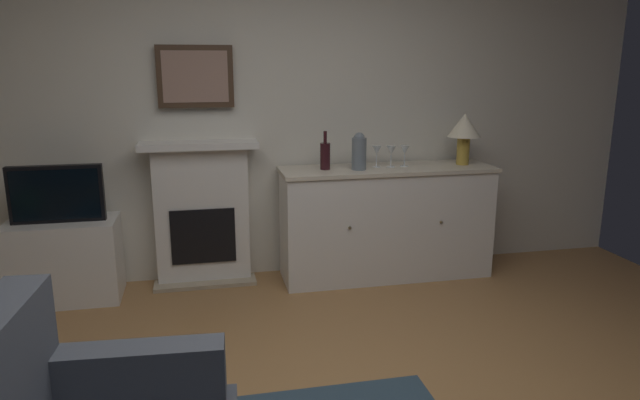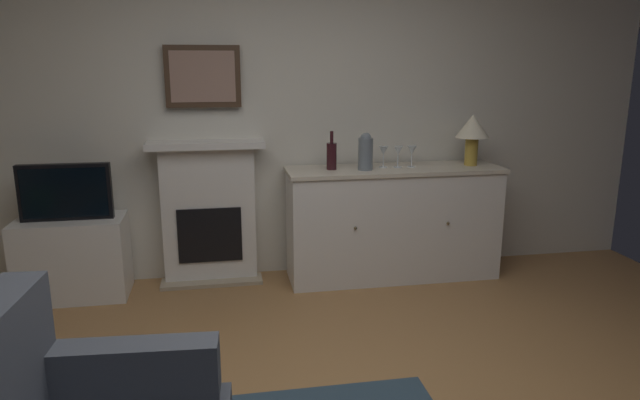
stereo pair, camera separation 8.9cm
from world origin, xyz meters
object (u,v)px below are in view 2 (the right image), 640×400
wine_bottle (332,155)px  wine_glass_left (384,152)px  tv_set (65,192)px  framed_picture (203,77)px  fireplace_unit (209,212)px  sideboard_cabinet (393,223)px  wine_glass_center (398,152)px  table_lamp (473,130)px  wine_glass_right (412,151)px  tv_cabinet (73,258)px  vase_decorative (366,152)px

wine_bottle → wine_glass_left: 0.41m
wine_glass_left → tv_set: 2.32m
framed_picture → fireplace_unit: bearing=-90.0°
sideboard_cabinet → wine_glass_center: bearing=20.2°
table_lamp → tv_set: size_ratio=0.65×
sideboard_cabinet → wine_glass_right: bearing=4.1°
wine_glass_center → tv_cabinet: bearing=179.9°
wine_bottle → tv_set: (-1.90, -0.03, -0.20)m
wine_bottle → wine_glass_left: wine_bottle is taller
wine_bottle → sideboard_cabinet: bearing=-2.0°
wine_glass_left → wine_glass_center: same height
framed_picture → wine_glass_left: (1.34, -0.19, -0.56)m
tv_cabinet → tv_set: tv_set is taller
fireplace_unit → tv_set: bearing=-169.2°
table_lamp → tv_cabinet: size_ratio=0.53×
framed_picture → sideboard_cabinet: framed_picture is taller
wine_glass_left → tv_cabinet: bearing=-179.6°
framed_picture → sideboard_cabinet: bearing=-8.9°
fireplace_unit → vase_decorative: 1.29m
fireplace_unit → wine_bottle: bearing=-9.8°
wine_bottle → wine_glass_right: bearing=-0.6°
wine_glass_left → wine_glass_center: size_ratio=1.00×
framed_picture → table_lamp: size_ratio=1.37×
wine_glass_right → vase_decorative: (-0.38, -0.06, 0.02)m
tv_set → fireplace_unit: bearing=10.8°
tv_set → tv_cabinet: bearing=90.0°
wine_glass_left → sideboard_cabinet: bearing=-20.7°
vase_decorative → tv_set: (-2.15, 0.04, -0.23)m
wine_glass_left → vase_decorative: (-0.16, -0.08, 0.02)m
wine_glass_right → vase_decorative: 0.39m
fireplace_unit → wine_glass_right: 1.63m
tv_cabinet → tv_set: bearing=-90.0°
wine_glass_center → vase_decorative: size_ratio=0.59×
wine_glass_center → tv_cabinet: wine_glass_center is taller
wine_glass_right → framed_picture: bearing=172.2°
tv_set → framed_picture: bearing=13.3°
wine_glass_left → wine_bottle: bearing=-178.1°
sideboard_cabinet → wine_glass_left: size_ratio=10.10×
table_lamp → tv_cabinet: table_lamp is taller
table_lamp → wine_glass_center: bearing=179.0°
sideboard_cabinet → wine_bottle: (-0.49, 0.02, 0.55)m
wine_bottle → framed_picture: bearing=167.5°
fireplace_unit → wine_glass_right: size_ratio=6.67×
table_lamp → vase_decorative: 0.88m
fireplace_unit → sideboard_cabinet: fireplace_unit is taller
fireplace_unit → wine_glass_left: fireplace_unit is taller
vase_decorative → tv_cabinet: vase_decorative is taller
tv_set → wine_glass_center: bearing=0.4°
tv_cabinet → tv_set: 0.49m
tv_set → sideboard_cabinet: bearing=0.2°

